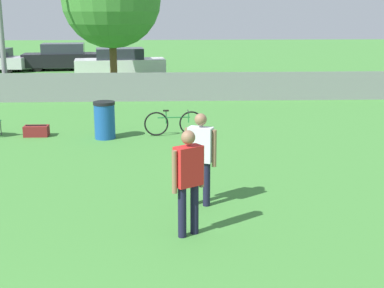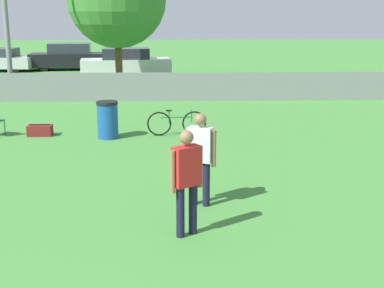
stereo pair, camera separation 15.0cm
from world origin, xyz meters
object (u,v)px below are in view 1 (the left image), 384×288
at_px(player_thrower_red, 188,176).
at_px(parked_car_white, 120,63).
at_px(gear_bag_sideline, 36,131).
at_px(bicycle_sideline, 174,123).
at_px(trash_bin, 105,120).
at_px(player_receiver_white, 201,153).
at_px(parked_car_dark, 64,57).

xyz_separation_m(player_thrower_red, parked_car_white, (-2.72, 20.14, -0.26)).
relative_size(gear_bag_sideline, parked_car_white, 0.14).
relative_size(player_thrower_red, bicycle_sideline, 1.02).
bearing_deg(trash_bin, player_receiver_white, -66.43).
distance_m(player_receiver_white, gear_bag_sideline, 7.04).
bearing_deg(player_thrower_red, gear_bag_sideline, 86.90).
distance_m(player_thrower_red, parked_car_white, 20.32).
height_order(player_receiver_white, gear_bag_sideline, player_receiver_white).
bearing_deg(parked_car_white, player_thrower_red, -89.25).
bearing_deg(gear_bag_sideline, parked_car_dark, 97.83).
bearing_deg(parked_car_white, trash_bin, -93.97).
distance_m(player_thrower_red, trash_bin, 6.87).
bearing_deg(player_receiver_white, parked_car_white, 121.10).
height_order(bicycle_sideline, parked_car_white, parked_car_white).
distance_m(parked_car_dark, parked_car_white, 5.04).
relative_size(trash_bin, gear_bag_sideline, 1.54).
bearing_deg(parked_car_dark, parked_car_white, -50.46).
bearing_deg(parked_car_white, gear_bag_sideline, -102.25).
bearing_deg(trash_bin, player_thrower_red, -72.92).
xyz_separation_m(player_receiver_white, trash_bin, (-2.28, 5.23, -0.46)).
relative_size(player_thrower_red, player_receiver_white, 1.00).
bearing_deg(gear_bag_sideline, parked_car_white, 84.68).
bearing_deg(parked_car_dark, player_receiver_white, -78.93).
height_order(player_receiver_white, bicycle_sideline, player_receiver_white).
relative_size(trash_bin, parked_car_white, 0.21).
bearing_deg(player_receiver_white, bicycle_sideline, 116.21).
relative_size(player_receiver_white, bicycle_sideline, 1.02).
distance_m(gear_bag_sideline, parked_car_dark, 16.99).
height_order(bicycle_sideline, trash_bin, trash_bin).
height_order(trash_bin, parked_car_dark, parked_car_dark).
relative_size(player_receiver_white, trash_bin, 1.65).
xyz_separation_m(player_thrower_red, parked_car_dark, (-6.26, 23.72, -0.25)).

